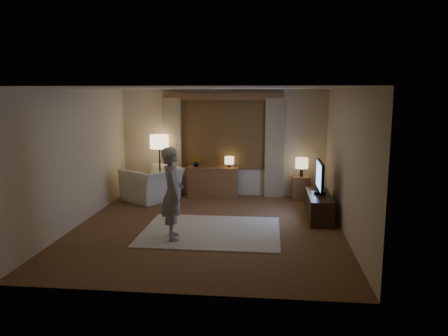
# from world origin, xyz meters

# --- Properties ---
(room) EXTENTS (5.04, 5.54, 2.64)m
(room) POSITION_xyz_m (0.00, 0.50, 1.33)
(room) COLOR brown
(room) RESTS_ON ground
(rug) EXTENTS (2.50, 2.00, 0.02)m
(rug) POSITION_xyz_m (0.10, -0.22, 0.01)
(rug) COLOR beige
(rug) RESTS_ON floor
(sideboard) EXTENTS (1.20, 0.40, 0.70)m
(sideboard) POSITION_xyz_m (-0.22, 2.50, 0.35)
(sideboard) COLOR brown
(sideboard) RESTS_ON floor
(picture_frame) EXTENTS (0.16, 0.02, 0.20)m
(picture_frame) POSITION_xyz_m (-0.22, 2.50, 0.80)
(picture_frame) COLOR brown
(picture_frame) RESTS_ON sideboard
(plant) EXTENTS (0.17, 0.13, 0.30)m
(plant) POSITION_xyz_m (-0.62, 2.50, 0.85)
(plant) COLOR #999999
(plant) RESTS_ON sideboard
(table_lamp_sideboard) EXTENTS (0.22, 0.22, 0.30)m
(table_lamp_sideboard) POSITION_xyz_m (0.18, 2.50, 0.90)
(table_lamp_sideboard) COLOR black
(table_lamp_sideboard) RESTS_ON sideboard
(floor_lamp) EXTENTS (0.44, 0.44, 1.52)m
(floor_lamp) POSITION_xyz_m (-1.50, 2.34, 1.28)
(floor_lamp) COLOR black
(floor_lamp) RESTS_ON floor
(armchair) EXTENTS (1.51, 1.56, 0.77)m
(armchair) POSITION_xyz_m (-1.60, 1.99, 0.39)
(armchair) COLOR beige
(armchair) RESTS_ON floor
(side_table) EXTENTS (0.40, 0.40, 0.56)m
(side_table) POSITION_xyz_m (1.90, 2.45, 0.28)
(side_table) COLOR brown
(side_table) RESTS_ON floor
(table_lamp_side) EXTENTS (0.30, 0.30, 0.44)m
(table_lamp_side) POSITION_xyz_m (1.90, 2.45, 0.87)
(table_lamp_side) COLOR black
(table_lamp_side) RESTS_ON side_table
(tv_stand) EXTENTS (0.45, 1.40, 0.50)m
(tv_stand) POSITION_xyz_m (2.15, 0.86, 0.25)
(tv_stand) COLOR black
(tv_stand) RESTS_ON floor
(tv) EXTENTS (0.23, 0.93, 0.67)m
(tv) POSITION_xyz_m (2.15, 0.86, 0.87)
(tv) COLOR black
(tv) RESTS_ON tv_stand
(person) EXTENTS (0.54, 0.67, 1.60)m
(person) POSITION_xyz_m (-0.51, -0.68, 0.82)
(person) COLOR #99968D
(person) RESTS_ON rug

